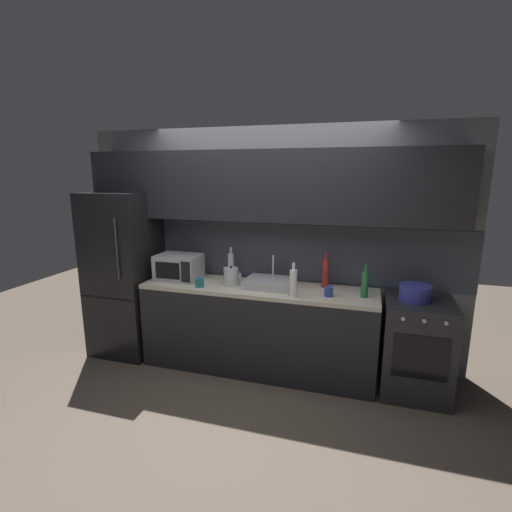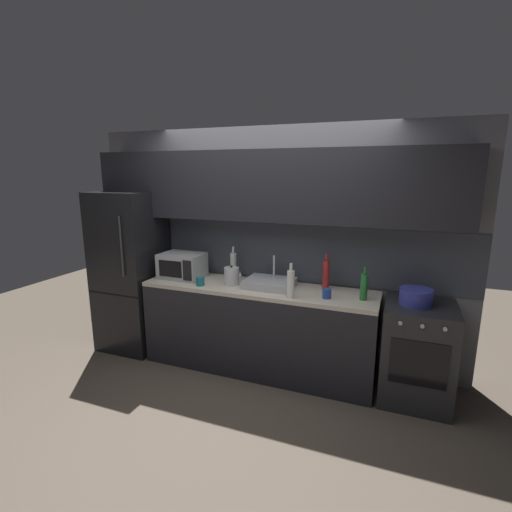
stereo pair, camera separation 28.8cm
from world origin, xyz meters
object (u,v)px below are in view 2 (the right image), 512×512
at_px(mug_teal, 200,281).
at_px(wine_bottle_white, 291,284).
at_px(refrigerator, 131,271).
at_px(wine_bottle_green, 364,287).
at_px(microwave, 182,266).
at_px(wine_bottle_clear, 233,265).
at_px(wine_bottle_red, 326,274).
at_px(kettle, 232,276).
at_px(mug_blue, 327,293).
at_px(cooking_pot, 416,297).
at_px(oven_range, 417,353).

bearing_deg(mug_teal, wine_bottle_white, -1.71).
height_order(refrigerator, wine_bottle_green, refrigerator).
bearing_deg(refrigerator, wine_bottle_white, -6.03).
xyz_separation_m(wine_bottle_green, wine_bottle_white, (-0.63, -0.18, 0.01)).
bearing_deg(wine_bottle_white, microwave, 170.06).
bearing_deg(wine_bottle_clear, wine_bottle_red, -1.55).
bearing_deg(refrigerator, kettle, -1.74).
height_order(kettle, wine_bottle_white, wine_bottle_white).
distance_m(kettle, wine_bottle_green, 1.31).
xyz_separation_m(kettle, wine_bottle_green, (1.31, 0.01, 0.03)).
bearing_deg(mug_blue, wine_bottle_green, 13.09).
distance_m(refrigerator, mug_teal, 1.03).
xyz_separation_m(refrigerator, wine_bottle_clear, (1.21, 0.20, 0.13)).
bearing_deg(refrigerator, microwave, 1.55).
height_order(wine_bottle_clear, mug_blue, wine_bottle_clear).
height_order(microwave, wine_bottle_clear, wine_bottle_clear).
bearing_deg(mug_teal, cooking_pot, 5.05).
bearing_deg(mug_teal, microwave, 149.16).
distance_m(refrigerator, wine_bottle_green, 2.61).
bearing_deg(wine_bottle_white, mug_blue, 17.77).
height_order(wine_bottle_clear, wine_bottle_white, wine_bottle_clear).
bearing_deg(mug_blue, wine_bottle_white, -162.23).
xyz_separation_m(kettle, wine_bottle_clear, (-0.09, 0.24, 0.05)).
relative_size(wine_bottle_green, wine_bottle_red, 0.86).
xyz_separation_m(wine_bottle_red, cooking_pot, (0.82, -0.17, -0.08)).
distance_m(wine_bottle_white, mug_teal, 0.97).
xyz_separation_m(refrigerator, oven_range, (3.10, -0.00, -0.46)).
relative_size(refrigerator, wine_bottle_green, 5.88).
distance_m(oven_range, wine_bottle_white, 1.29).
bearing_deg(wine_bottle_white, wine_bottle_green, 15.45).
height_order(refrigerator, cooking_pot, refrigerator).
bearing_deg(kettle, microwave, 174.67).
relative_size(mug_blue, cooking_pot, 0.33).
distance_m(refrigerator, kettle, 1.30).
distance_m(microwave, cooking_pot, 2.37).
bearing_deg(wine_bottle_green, wine_bottle_red, 151.80).
distance_m(microwave, wine_bottle_green, 1.93).
height_order(mug_blue, cooking_pot, cooking_pot).
bearing_deg(wine_bottle_clear, mug_blue, -15.88).
distance_m(kettle, wine_bottle_white, 0.70).
relative_size(microwave, mug_blue, 5.06).
bearing_deg(mug_blue, oven_range, 7.48).
relative_size(kettle, mug_blue, 2.28).
distance_m(wine_bottle_red, mug_blue, 0.31).
distance_m(wine_bottle_white, wine_bottle_red, 0.46).
bearing_deg(wine_bottle_red, mug_blue, -76.72).
xyz_separation_m(refrigerator, kettle, (1.30, -0.04, 0.08)).
height_order(microwave, wine_bottle_white, wine_bottle_white).
relative_size(wine_bottle_green, wine_bottle_clear, 0.88).
relative_size(wine_bottle_white, mug_blue, 3.58).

